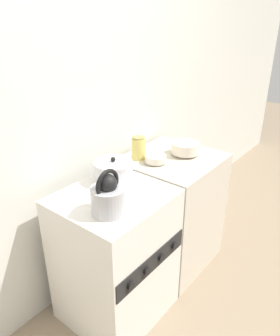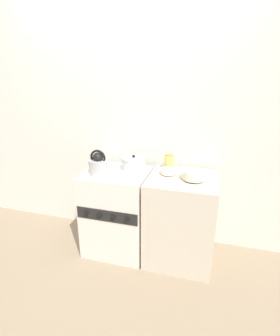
{
  "view_description": "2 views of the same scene",
  "coord_description": "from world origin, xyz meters",
  "px_view_note": "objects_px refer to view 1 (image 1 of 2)",
  "views": [
    {
      "loc": [
        -1.1,
        -0.79,
        1.73
      ],
      "look_at": [
        0.26,
        0.29,
        0.9
      ],
      "focal_mm": 35.0,
      "sensor_mm": 36.0,
      "label": 1
    },
    {
      "loc": [
        0.85,
        -1.88,
        1.71
      ],
      "look_at": [
        0.22,
        0.31,
        0.89
      ],
      "focal_mm": 28.0,
      "sensor_mm": 36.0,
      "label": 2
    }
  ],
  "objects_px": {
    "cooking_pot": "(113,171)",
    "storage_jar": "(138,148)",
    "stove": "(116,256)",
    "small_ceramic_bowl": "(156,159)",
    "kettle": "(108,196)",
    "enamel_bowl": "(185,148)"
  },
  "relations": [
    {
      "from": "stove",
      "to": "small_ceramic_bowl",
      "type": "height_order",
      "value": "small_ceramic_bowl"
    },
    {
      "from": "kettle",
      "to": "enamel_bowl",
      "type": "relative_size",
      "value": 1.22
    },
    {
      "from": "cooking_pot",
      "to": "enamel_bowl",
      "type": "relative_size",
      "value": 1.21
    },
    {
      "from": "kettle",
      "to": "cooking_pot",
      "type": "xyz_separation_m",
      "value": [
        0.27,
        0.22,
        -0.03
      ]
    },
    {
      "from": "cooking_pot",
      "to": "small_ceramic_bowl",
      "type": "xyz_separation_m",
      "value": [
        0.34,
        -0.05,
        -0.03
      ]
    },
    {
      "from": "kettle",
      "to": "cooking_pot",
      "type": "distance_m",
      "value": 0.35
    },
    {
      "from": "storage_jar",
      "to": "kettle",
      "type": "bearing_deg",
      "value": -153.84
    },
    {
      "from": "stove",
      "to": "cooking_pot",
      "type": "height_order",
      "value": "cooking_pot"
    },
    {
      "from": "enamel_bowl",
      "to": "storage_jar",
      "type": "xyz_separation_m",
      "value": [
        -0.25,
        0.21,
        0.02
      ]
    },
    {
      "from": "enamel_bowl",
      "to": "stove",
      "type": "bearing_deg",
      "value": 179.07
    },
    {
      "from": "cooking_pot",
      "to": "enamel_bowl",
      "type": "xyz_separation_m",
      "value": [
        0.58,
        -0.13,
        -0.01
      ]
    },
    {
      "from": "stove",
      "to": "storage_jar",
      "type": "bearing_deg",
      "value": 23.04
    },
    {
      "from": "cooking_pot",
      "to": "enamel_bowl",
      "type": "bearing_deg",
      "value": -12.73
    },
    {
      "from": "stove",
      "to": "cooking_pot",
      "type": "xyz_separation_m",
      "value": [
        0.13,
        0.12,
        0.48
      ]
    },
    {
      "from": "cooking_pot",
      "to": "storage_jar",
      "type": "height_order",
      "value": "storage_jar"
    },
    {
      "from": "cooking_pot",
      "to": "enamel_bowl",
      "type": "height_order",
      "value": "cooking_pot"
    },
    {
      "from": "kettle",
      "to": "enamel_bowl",
      "type": "xyz_separation_m",
      "value": [
        0.85,
        0.08,
        -0.04
      ]
    },
    {
      "from": "enamel_bowl",
      "to": "storage_jar",
      "type": "height_order",
      "value": "storage_jar"
    },
    {
      "from": "stove",
      "to": "small_ceramic_bowl",
      "type": "relative_size",
      "value": 5.98
    },
    {
      "from": "stove",
      "to": "kettle",
      "type": "height_order",
      "value": "kettle"
    },
    {
      "from": "stove",
      "to": "cooking_pot",
      "type": "distance_m",
      "value": 0.51
    },
    {
      "from": "stove",
      "to": "kettle",
      "type": "xyz_separation_m",
      "value": [
        -0.13,
        -0.1,
        0.51
      ]
    }
  ]
}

